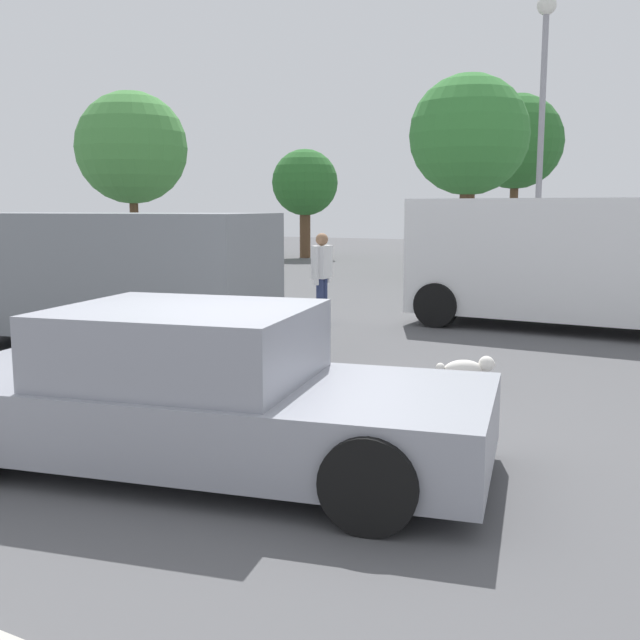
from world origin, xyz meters
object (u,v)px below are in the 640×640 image
dog (467,369)px  van_white (574,259)px  suv_dark (109,274)px  pedestrian (322,270)px  sedan_foreground (195,394)px  light_post_mid (543,96)px

dog → van_white: bearing=53.1°
van_white → suv_dark: size_ratio=1.07×
pedestrian → sedan_foreground: bearing=-73.9°
pedestrian → light_post_mid: 7.88m
sedan_foreground → suv_dark: size_ratio=0.97×
dog → light_post_mid: size_ratio=0.08×
van_white → sedan_foreground: bearing=-98.4°
van_white → pedestrian: van_white is taller
sedan_foreground → pedestrian: pedestrian is taller
van_white → pedestrian: (-3.97, -1.53, -0.24)m
suv_dark → dog: bearing=168.6°
suv_dark → pedestrian: bearing=-126.5°
van_white → dog: bearing=-91.6°
dog → van_white: van_white is taller
sedan_foreground → van_white: size_ratio=0.91×
sedan_foreground → dog: 3.58m
sedan_foreground → pedestrian: size_ratio=3.04×
van_white → light_post_mid: size_ratio=0.78×
pedestrian → dog: bearing=-47.8°
pedestrian → suv_dark: bearing=-121.2°
suv_dark → pedestrian: size_ratio=3.13×
sedan_foreground → suv_dark: (-4.30, 3.52, 0.49)m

